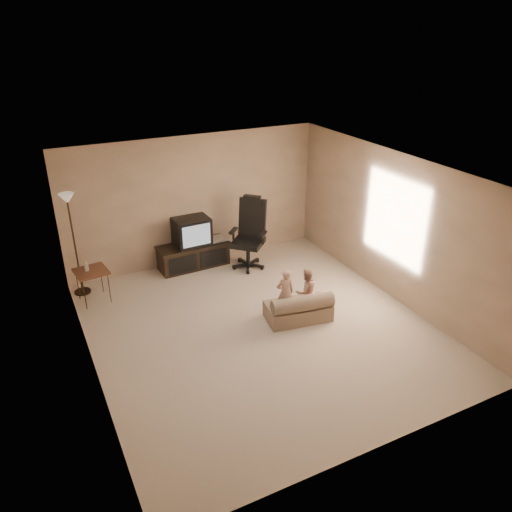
{
  "coord_description": "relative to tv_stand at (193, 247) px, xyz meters",
  "views": [
    {
      "loc": [
        -3.0,
        -5.85,
        4.4
      ],
      "look_at": [
        0.23,
        0.6,
        0.95
      ],
      "focal_mm": 35.0,
      "sensor_mm": 36.0,
      "label": 1
    }
  ],
  "objects": [
    {
      "name": "floor",
      "position": [
        0.17,
        -2.49,
        -0.42
      ],
      "size": [
        5.5,
        5.5,
        0.0
      ],
      "primitive_type": "plane",
      "color": "beige",
      "rests_on": "ground"
    },
    {
      "name": "room_shell",
      "position": [
        0.17,
        -2.49,
        1.1
      ],
      "size": [
        5.5,
        5.5,
        5.5
      ],
      "color": "silver",
      "rests_on": "floor"
    },
    {
      "name": "tv_stand",
      "position": [
        0.0,
        0.0,
        0.0
      ],
      "size": [
        1.42,
        0.56,
        1.0
      ],
      "rotation": [
        0.0,
        0.0,
        0.03
      ],
      "color": "black",
      "rests_on": "floor"
    },
    {
      "name": "office_chair",
      "position": [
        0.99,
        -0.45,
        0.08
      ],
      "size": [
        0.9,
        0.9,
        1.38
      ],
      "rotation": [
        0.0,
        0.0,
        -0.78
      ],
      "color": "black",
      "rests_on": "floor"
    },
    {
      "name": "side_table",
      "position": [
        -1.98,
        -0.46,
        0.14
      ],
      "size": [
        0.57,
        0.57,
        0.78
      ],
      "rotation": [
        0.0,
        0.0,
        0.12
      ],
      "color": "brown",
      "rests_on": "floor"
    },
    {
      "name": "floor_lamp",
      "position": [
        -2.13,
        -0.08,
        0.92
      ],
      "size": [
        0.28,
        0.28,
        1.83
      ],
      "color": "#2F1F14",
      "rests_on": "floor"
    },
    {
      "name": "child_sofa",
      "position": [
        0.84,
        -2.56,
        -0.21
      ],
      "size": [
        1.09,
        0.73,
        0.5
      ],
      "rotation": [
        0.0,
        0.0,
        -0.16
      ],
      "color": "gray",
      "rests_on": "floor"
    },
    {
      "name": "toddler_left",
      "position": [
        0.71,
        -2.33,
        -0.0
      ],
      "size": [
        0.33,
        0.27,
        0.83
      ],
      "primitive_type": "imported",
      "rotation": [
        0.0,
        0.0,
        2.98
      ],
      "color": "#D7A186",
      "rests_on": "floor"
    },
    {
      "name": "toddler_right",
      "position": [
        1.04,
        -2.43,
        -0.01
      ],
      "size": [
        0.4,
        0.23,
        0.8
      ],
      "primitive_type": "imported",
      "rotation": [
        0.0,
        0.0,
        3.1
      ],
      "color": "#D7A186",
      "rests_on": "floor"
    }
  ]
}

